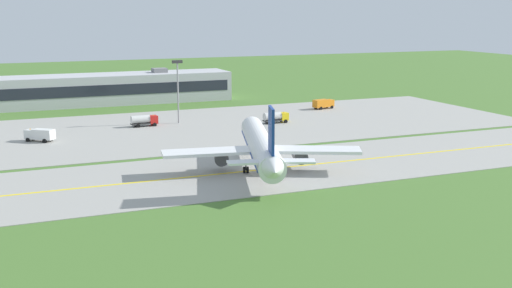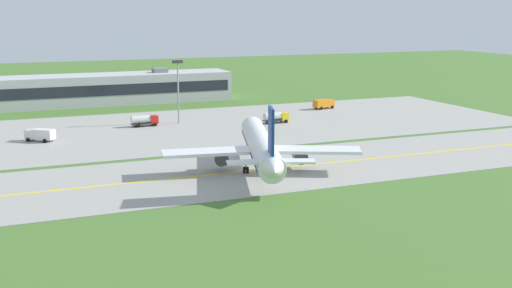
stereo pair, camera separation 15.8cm
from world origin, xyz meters
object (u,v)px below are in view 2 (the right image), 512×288
object	(u,v)px
service_truck_catering	(324,103)
service_truck_fuel	(145,120)
service_truck_baggage	(276,117)
airplane_lead	(261,146)
service_truck_pushback	(40,134)
apron_light_mast	(178,84)

from	to	relation	value
service_truck_catering	service_truck_fuel	bearing A→B (deg)	-171.20
service_truck_baggage	service_truck_fuel	world-z (taller)	same
airplane_lead	service_truck_fuel	size ratio (longest dim) A/B	6.36
service_truck_pushback	apron_light_mast	size ratio (longest dim) A/B	0.41
service_truck_catering	service_truck_pushback	bearing A→B (deg)	-167.16
service_truck_baggage	service_truck_catering	xyz separation A→B (m)	(20.83, 15.28, -0.00)
airplane_lead	service_truck_fuel	bearing A→B (deg)	100.09
service_truck_fuel	service_truck_catering	xyz separation A→B (m)	(50.15, 7.77, -0.00)
service_truck_catering	service_truck_pushback	xyz separation A→B (m)	(-73.37, -16.72, 0.00)
service_truck_fuel	apron_light_mast	size ratio (longest dim) A/B	0.42
airplane_lead	apron_light_mast	bearing A→B (deg)	90.17
airplane_lead	service_truck_catering	xyz separation A→B (m)	(41.66, 55.50, -2.60)
service_truck_fuel	apron_light_mast	world-z (taller)	apron_light_mast
service_truck_pushback	service_truck_fuel	bearing A→B (deg)	21.09
service_truck_pushback	service_truck_catering	bearing A→B (deg)	12.84
service_truck_catering	airplane_lead	bearing A→B (deg)	-126.89
service_truck_fuel	service_truck_pushback	distance (m)	24.89
airplane_lead	service_truck_fuel	xyz separation A→B (m)	(-8.50, 47.73, -2.60)
airplane_lead	service_truck_baggage	world-z (taller)	airplane_lead
service_truck_pushback	airplane_lead	bearing A→B (deg)	-50.72
airplane_lead	service_truck_baggage	bearing A→B (deg)	62.62
airplane_lead	service_truck_baggage	xyz separation A→B (m)	(20.82, 40.21, -2.60)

